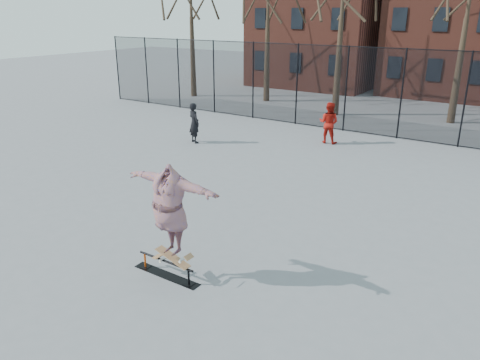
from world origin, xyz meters
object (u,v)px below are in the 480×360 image
Objects in this scene: skater at (170,217)px; bystander_red at (329,123)px; skateboard at (173,261)px; skate_rail at (166,270)px; bystander_black at (194,123)px.

bystander_red is at bearing 100.12° from skater.
skateboard is at bearing 94.11° from bystander_red.
skate_rail is 1.34m from skater.
skate_rail is 0.71× the size of skater.
bystander_black is 0.97× the size of bystander_red.
skate_rail is 11.13m from bystander_black.
skater reaches higher than bystander_black.
bystander_red reaches higher than bystander_black.
bystander_red is (4.90, 3.24, 0.02)m from bystander_black.
skater is (0.21, 0.00, 1.32)m from skate_rail.
bystander_red is at bearing -124.03° from bystander_black.
skate_rail is at bearing -178.37° from skater.
skater is 1.38× the size of bystander_black.
skater is 12.38m from bystander_red.
bystander_black is (-6.73, 8.99, 0.44)m from skateboard.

